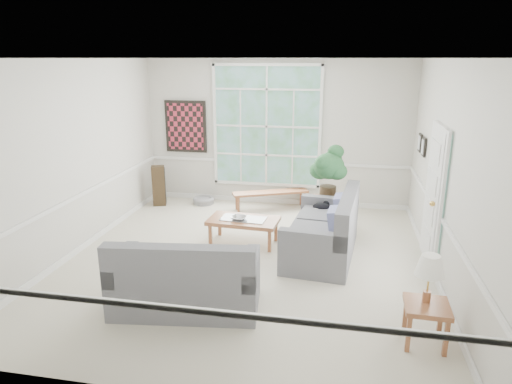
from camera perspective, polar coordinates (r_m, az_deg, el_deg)
floor at (r=7.12m, az=-1.10°, el=-8.58°), size 5.50×6.00×0.01m
ceiling at (r=6.46m, az=-1.25°, el=16.38°), size 5.50×6.00×0.02m
wall_back at (r=9.53m, az=2.57°, el=7.31°), size 5.50×0.02×3.00m
wall_front at (r=3.88m, az=-10.39°, el=-6.64°), size 5.50×0.02×3.00m
wall_left at (r=7.67m, az=-21.76°, el=3.93°), size 0.02×6.00×3.00m
wall_right at (r=6.65m, az=22.73°, el=2.05°), size 0.02×6.00×3.00m
window_back at (r=9.50m, az=1.34°, el=8.20°), size 2.30×0.08×2.40m
entry_door at (r=7.32m, az=21.14°, el=-0.21°), size 0.08×0.90×2.10m
door_sidelight at (r=6.70m, az=22.12°, el=-0.90°), size 0.08×0.26×1.90m
wall_art at (r=9.93m, az=-8.78°, el=8.08°), size 0.90×0.06×1.10m
wall_frame_near at (r=8.31m, az=20.17°, el=5.33°), size 0.04×0.26×0.32m
wall_frame_far at (r=8.70m, az=19.77°, el=5.82°), size 0.04×0.26×0.32m
loveseat_right at (r=7.20m, az=8.25°, el=-4.04°), size 1.15×1.96×1.01m
loveseat_front at (r=5.76m, az=-8.74°, el=-9.76°), size 1.88×1.13×0.96m
coffee_table at (r=7.67m, az=-1.57°, el=-4.91°), size 1.20×0.71×0.43m
pewter_bowl at (r=7.54m, az=-2.18°, el=-3.24°), size 0.37×0.37×0.08m
window_bench at (r=9.43m, az=1.84°, el=-1.01°), size 1.55×0.91×0.36m
end_table at (r=8.45m, az=8.94°, el=-2.62°), size 0.59×0.59×0.56m
houseplant at (r=8.17m, az=9.07°, el=2.43°), size 0.77×0.77×1.00m
side_table at (r=5.45m, az=20.38°, el=-15.20°), size 0.48×0.48×0.48m
table_lamp at (r=5.26m, az=20.78°, el=-10.10°), size 0.39×0.39×0.54m
pet_bed at (r=9.86m, az=-6.56°, el=-1.05°), size 0.53×0.53×0.13m
floor_speaker at (r=9.81m, az=-12.07°, el=0.78°), size 0.32×0.28×0.85m
cat at (r=7.81m, az=8.19°, el=-1.78°), size 0.35×0.30×0.14m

